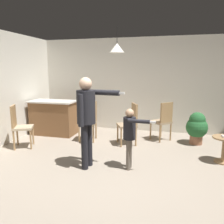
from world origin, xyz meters
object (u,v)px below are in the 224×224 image
(dining_chair_centre_back, at_px, (19,125))
(dining_chair_spare, at_px, (130,122))
(dining_chair_by_counter, at_px, (90,120))
(potted_plant_corner, at_px, (197,127))
(dining_chair_near_wall, at_px, (163,120))
(person_child, at_px, (130,132))
(person_adult, at_px, (87,113))
(kitchen_counter, at_px, (54,117))
(side_table_by_couch, at_px, (224,146))
(spare_remote_on_table, at_px, (224,136))

(dining_chair_centre_back, height_order, dining_chair_spare, same)
(dining_chair_by_counter, height_order, dining_chair_centre_back, same)
(potted_plant_corner, bearing_deg, dining_chair_by_counter, -171.42)
(dining_chair_near_wall, bearing_deg, dining_chair_centre_back, 158.45)
(person_child, relative_size, dining_chair_by_counter, 1.12)
(person_adult, bearing_deg, potted_plant_corner, 139.44)
(kitchen_counter, xyz_separation_m, dining_chair_near_wall, (2.99, 0.17, 0.07))
(kitchen_counter, distance_m, dining_chair_spare, 2.24)
(kitchen_counter, xyz_separation_m, dining_chair_spare, (2.22, -0.32, 0.07))
(potted_plant_corner, bearing_deg, dining_chair_near_wall, 175.13)
(person_child, bearing_deg, dining_chair_near_wall, 166.94)
(dining_chair_near_wall, xyz_separation_m, potted_plant_corner, (0.81, -0.07, -0.11))
(dining_chair_centre_back, bearing_deg, person_adult, 46.21)
(person_child, height_order, dining_chair_centre_back, person_child)
(person_adult, height_order, potted_plant_corner, person_adult)
(person_child, relative_size, dining_chair_near_wall, 1.12)
(dining_chair_near_wall, relative_size, dining_chair_centre_back, 1.00)
(kitchen_counter, bearing_deg, dining_chair_near_wall, 3.22)
(side_table_by_couch, relative_size, dining_chair_spare, 0.52)
(dining_chair_near_wall, bearing_deg, dining_chair_by_counter, 149.37)
(kitchen_counter, height_order, person_adult, person_adult)
(kitchen_counter, xyz_separation_m, dining_chair_centre_back, (-0.19, -1.22, 0.07))
(spare_remote_on_table, bearing_deg, potted_plant_corner, 108.40)
(side_table_by_couch, bearing_deg, person_adult, -160.62)
(potted_plant_corner, bearing_deg, person_adult, -137.10)
(kitchen_counter, bearing_deg, side_table_by_couch, -13.02)
(person_child, distance_m, dining_chair_spare, 1.42)
(side_table_by_couch, height_order, person_child, person_child)
(dining_chair_spare, distance_m, potted_plant_corner, 1.64)
(dining_chair_by_counter, bearing_deg, side_table_by_couch, -110.50)
(kitchen_counter, xyz_separation_m, dining_chair_by_counter, (1.20, -0.29, 0.07))
(person_adult, bearing_deg, kitchen_counter, -130.62)
(kitchen_counter, height_order, potted_plant_corner, kitchen_counter)
(kitchen_counter, height_order, person_child, person_child)
(dining_chair_near_wall, bearing_deg, person_child, -150.39)
(side_table_by_couch, xyz_separation_m, person_adult, (-2.48, -0.87, 0.71))
(side_table_by_couch, bearing_deg, dining_chair_near_wall, 136.68)
(side_table_by_couch, xyz_separation_m, potted_plant_corner, (-0.39, 1.07, 0.11))
(dining_chair_centre_back, xyz_separation_m, potted_plant_corner, (3.99, 1.32, -0.11))
(person_child, xyz_separation_m, dining_chair_by_counter, (-1.27, 1.41, -0.15))
(potted_plant_corner, bearing_deg, person_child, -126.24)
(dining_chair_spare, xyz_separation_m, potted_plant_corner, (1.58, 0.42, -0.11))
(dining_chair_by_counter, relative_size, dining_chair_centre_back, 1.00)
(dining_chair_spare, bearing_deg, dining_chair_centre_back, 83.86)
(person_child, bearing_deg, dining_chair_spare, -167.34)
(dining_chair_centre_back, distance_m, dining_chair_spare, 2.57)
(dining_chair_spare, bearing_deg, dining_chair_by_counter, 61.84)
(kitchen_counter, relative_size, dining_chair_spare, 1.26)
(potted_plant_corner, bearing_deg, dining_chair_spare, -165.07)
(kitchen_counter, distance_m, spare_remote_on_table, 4.28)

